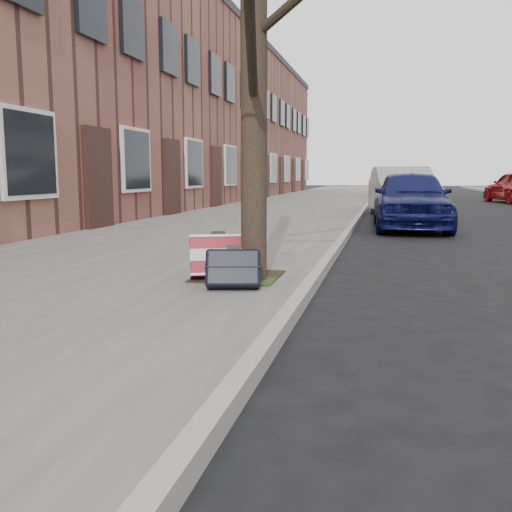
% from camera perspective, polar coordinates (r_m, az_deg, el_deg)
% --- Properties ---
extents(ground, '(120.00, 120.00, 0.00)m').
position_cam_1_polar(ground, '(4.60, 19.10, -7.06)').
color(ground, black).
rests_on(ground, ground).
extents(near_sidewalk, '(5.00, 70.00, 0.12)m').
position_cam_1_polar(near_sidewalk, '(19.71, 3.72, 4.89)').
color(near_sidewalk, slate).
rests_on(near_sidewalk, ground).
extents(house_near, '(6.80, 40.00, 7.00)m').
position_cam_1_polar(house_near, '(22.47, -11.23, 13.94)').
color(house_near, brown).
rests_on(house_near, ground).
extents(dirt_patch, '(0.85, 0.85, 0.02)m').
position_cam_1_polar(dirt_patch, '(5.91, -1.79, -2.03)').
color(dirt_patch, black).
rests_on(dirt_patch, near_sidewalk).
extents(suitcase_red, '(0.66, 0.51, 0.45)m').
position_cam_1_polar(suitcase_red, '(5.77, -3.69, -0.11)').
color(suitcase_red, maroon).
rests_on(suitcase_red, near_sidewalk).
extents(suitcase_navy, '(0.56, 0.40, 0.39)m').
position_cam_1_polar(suitcase_navy, '(5.25, -2.30, -1.22)').
color(suitcase_navy, black).
rests_on(suitcase_navy, near_sidewalk).
extents(car_near_front, '(1.69, 3.87, 1.30)m').
position_cam_1_polar(car_near_front, '(12.74, 15.22, 5.51)').
color(car_near_front, '#0E1247').
rests_on(car_near_front, ground).
extents(car_near_mid, '(2.01, 4.39, 1.40)m').
position_cam_1_polar(car_near_mid, '(16.42, 14.36, 6.24)').
color(car_near_mid, '#A3A4AB').
rests_on(car_near_mid, ground).
extents(car_near_back, '(2.68, 5.36, 1.46)m').
position_cam_1_polar(car_near_back, '(28.65, 14.25, 7.01)').
color(car_near_back, '#3A3A40').
rests_on(car_near_back, ground).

